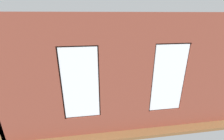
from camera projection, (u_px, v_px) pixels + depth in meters
The scene contains 19 objects.
ground_plane at pixel (112, 89), 7.07m from camera, with size 7.29×6.20×0.10m, color brown.
brick_wall_with_windows at pixel (126, 79), 3.96m from camera, with size 6.69×0.30×3.29m.
white_wall_right at pixel (29, 58), 5.86m from camera, with size 0.10×5.20×3.29m, color silver.
couch_by_window at pixel (106, 108), 4.95m from camera, with size 1.91×0.87×0.80m.
couch_left at pixel (164, 77), 7.42m from camera, with size 0.91×2.08×0.80m.
coffee_table at pixel (109, 81), 6.83m from camera, with size 1.30×0.73×0.45m.
cup_ceramic at pixel (105, 78), 6.86m from camera, with size 0.08×0.08×0.10m, color #4C4C51.
candle_jar at pixel (109, 79), 6.79m from camera, with size 0.08×0.08×0.10m, color #B7333D.
table_plant_small at pixel (111, 78), 6.68m from camera, with size 0.13×0.13×0.22m.
remote_silver at pixel (100, 81), 6.65m from camera, with size 0.05×0.17×0.02m, color #B2B2B7.
remote_gray at pixel (116, 78), 6.97m from camera, with size 0.05×0.17×0.02m, color #59595B.
media_console at pixel (43, 88), 6.45m from camera, with size 1.04×0.42×0.56m, color black.
tv_flatscreen at pixel (41, 74), 6.22m from camera, with size 1.05×0.20×0.73m.
potted_plant_mid_room_small at pixel (120, 74), 7.48m from camera, with size 0.43×0.43×0.61m.
potted_plant_by_left_couch at pixel (146, 67), 8.72m from camera, with size 0.33×0.33×0.56m.
potted_plant_corner_far_left at pixel (200, 94), 5.17m from camera, with size 0.90×0.80×1.46m.
potted_plant_near_tv at pixel (50, 92), 5.53m from camera, with size 0.60×0.60×0.82m.
potted_plant_between_couches at pixel (147, 98), 5.10m from camera, with size 0.50×0.50×0.90m.
potted_plant_foreground_right at pixel (59, 66), 8.42m from camera, with size 0.87×1.10×1.33m.
Camera 1 is at (0.87, 6.26, 3.24)m, focal length 24.00 mm.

